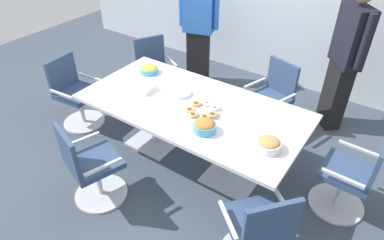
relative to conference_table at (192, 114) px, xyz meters
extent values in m
cube|color=#3D4754|center=(0.00, 0.00, -0.63)|extent=(10.00, 10.00, 0.01)
cube|color=silver|center=(0.00, 0.00, 0.10)|extent=(2.40, 1.20, 0.04)
cube|color=silver|center=(-0.55, 0.00, -0.61)|extent=(0.56, 0.56, 0.02)
cylinder|color=silver|center=(-0.55, 0.00, -0.26)|extent=(0.09, 0.09, 0.69)
cube|color=silver|center=(0.55, 0.00, -0.61)|extent=(0.56, 0.56, 0.02)
cylinder|color=silver|center=(0.55, 0.00, -0.26)|extent=(0.09, 0.09, 0.69)
cylinder|color=silver|center=(1.60, 0.25, -0.61)|extent=(0.56, 0.56, 0.02)
cylinder|color=silver|center=(1.60, 0.25, -0.40)|extent=(0.05, 0.05, 0.41)
cube|color=#33476B|center=(1.60, 0.25, -0.17)|extent=(0.48, 0.48, 0.06)
cube|color=#33476B|center=(1.81, 0.24, 0.07)|extent=(0.06, 0.44, 0.42)
cube|color=silver|center=(1.59, 0.01, -0.05)|extent=(0.37, 0.04, 0.02)
cube|color=silver|center=(1.61, 0.50, -0.05)|extent=(0.37, 0.04, 0.02)
cylinder|color=silver|center=(0.46, 1.01, -0.61)|extent=(0.68, 0.68, 0.02)
cylinder|color=silver|center=(0.46, 1.01, -0.40)|extent=(0.05, 0.05, 0.41)
cube|color=#33476B|center=(0.46, 1.01, -0.17)|extent=(0.58, 0.58, 0.06)
cube|color=#33476B|center=(0.52, 1.21, 0.07)|extent=(0.43, 0.17, 0.42)
cube|color=silver|center=(0.69, 0.93, -0.05)|extent=(0.14, 0.36, 0.02)
cube|color=silver|center=(0.22, 1.09, -0.05)|extent=(0.14, 0.36, 0.02)
cylinder|color=silver|center=(-1.14, 0.76, -0.61)|extent=(0.73, 0.73, 0.02)
cylinder|color=silver|center=(-1.14, 0.76, -0.40)|extent=(0.05, 0.05, 0.41)
cube|color=#33476B|center=(-1.14, 0.76, -0.17)|extent=(0.62, 0.62, 0.06)
cube|color=#33476B|center=(-1.33, 0.86, 0.07)|extent=(0.24, 0.40, 0.42)
cube|color=silver|center=(-1.03, 0.97, -0.05)|extent=(0.34, 0.20, 0.02)
cube|color=silver|center=(-1.26, 0.54, -0.05)|extent=(0.34, 0.20, 0.02)
cylinder|color=silver|center=(-1.60, -0.25, -0.61)|extent=(0.59, 0.59, 0.02)
cylinder|color=silver|center=(-1.60, -0.25, -0.40)|extent=(0.05, 0.05, 0.41)
cube|color=#33476B|center=(-1.60, -0.25, -0.17)|extent=(0.50, 0.50, 0.06)
cube|color=#33476B|center=(-1.81, -0.27, 0.07)|extent=(0.08, 0.44, 0.42)
cube|color=silver|center=(-1.62, -0.01, -0.05)|extent=(0.37, 0.06, 0.02)
cube|color=silver|center=(-1.58, -0.50, -0.05)|extent=(0.37, 0.06, 0.02)
cylinder|color=silver|center=(-0.46, -1.01, -0.61)|extent=(0.68, 0.68, 0.02)
cylinder|color=silver|center=(-0.46, -1.01, -0.40)|extent=(0.05, 0.05, 0.41)
cube|color=#33476B|center=(-0.46, -1.01, -0.17)|extent=(0.58, 0.58, 0.06)
cube|color=#33476B|center=(-0.52, -1.21, 0.07)|extent=(0.43, 0.17, 0.42)
cube|color=silver|center=(-0.69, -0.93, -0.05)|extent=(0.14, 0.36, 0.02)
cube|color=silver|center=(-0.22, -1.08, -0.05)|extent=(0.14, 0.36, 0.02)
cylinder|color=silver|center=(1.14, -0.76, -0.40)|extent=(0.05, 0.05, 0.41)
cube|color=#33476B|center=(1.14, -0.76, -0.17)|extent=(0.65, 0.65, 0.06)
cube|color=#33476B|center=(1.31, -0.89, 0.07)|extent=(0.31, 0.36, 0.42)
cube|color=silver|center=(0.99, -0.94, -0.05)|extent=(0.30, 0.26, 0.02)
cube|color=silver|center=(1.30, -0.57, -0.05)|extent=(0.30, 0.26, 0.02)
cube|color=black|center=(-1.00, 1.61, -0.21)|extent=(0.36, 0.28, 0.82)
cube|color=blue|center=(-1.00, 1.61, 0.52)|extent=(0.48, 0.34, 0.65)
cylinder|color=blue|center=(-0.74, 1.68, 0.55)|extent=(0.10, 0.10, 0.58)
cylinder|color=blue|center=(-1.25, 1.53, 0.55)|extent=(0.10, 0.10, 0.58)
cube|color=black|center=(1.11, 1.60, -0.18)|extent=(0.36, 0.37, 0.88)
cube|color=black|center=(1.11, 1.60, 0.60)|extent=(0.45, 0.48, 0.70)
cylinder|color=black|center=(1.28, 1.40, 0.64)|extent=(0.11, 0.11, 0.63)
cylinder|color=black|center=(0.93, 1.80, 0.64)|extent=(0.11, 0.11, 0.63)
cylinder|color=#4C9EC6|center=(-0.84, 0.29, 0.16)|extent=(0.22, 0.22, 0.07)
ellipsoid|color=yellow|center=(-0.84, 0.29, 0.19)|extent=(0.20, 0.20, 0.06)
cylinder|color=white|center=(0.96, -0.20, 0.16)|extent=(0.23, 0.23, 0.08)
ellipsoid|color=tan|center=(0.96, -0.20, 0.20)|extent=(0.20, 0.20, 0.07)
cylinder|color=#4C9EC6|center=(0.36, -0.30, 0.17)|extent=(0.22, 0.22, 0.08)
ellipsoid|color=#AD702D|center=(0.36, -0.30, 0.21)|extent=(0.19, 0.19, 0.08)
cylinder|color=white|center=(0.17, -0.05, 0.13)|extent=(0.36, 0.36, 0.01)
torus|color=tan|center=(0.30, -0.06, 0.15)|extent=(0.11, 0.11, 0.03)
torus|color=white|center=(0.25, 0.06, 0.15)|extent=(0.11, 0.11, 0.03)
torus|color=white|center=(0.14, 0.08, 0.15)|extent=(0.11, 0.11, 0.03)
torus|color=tan|center=(0.05, 0.01, 0.15)|extent=(0.11, 0.11, 0.03)
torus|color=tan|center=(0.06, -0.12, 0.15)|extent=(0.11, 0.11, 0.03)
torus|color=tan|center=(0.14, -0.17, 0.15)|extent=(0.11, 0.11, 0.03)
torus|color=tan|center=(0.26, -0.14, 0.15)|extent=(0.11, 0.11, 0.03)
cylinder|color=white|center=(-0.22, 0.10, 0.13)|extent=(0.23, 0.23, 0.01)
cylinder|color=silver|center=(-0.22, 0.10, 0.13)|extent=(0.23, 0.23, 0.01)
cylinder|color=white|center=(-0.22, 0.10, 0.14)|extent=(0.23, 0.23, 0.01)
cylinder|color=silver|center=(-0.22, 0.10, 0.15)|extent=(0.23, 0.23, 0.01)
cylinder|color=white|center=(-0.22, 0.10, 0.15)|extent=(0.23, 0.23, 0.01)
cylinder|color=silver|center=(-0.22, 0.10, 0.16)|extent=(0.23, 0.23, 0.01)
cube|color=white|center=(-0.60, -0.06, 0.16)|extent=(0.20, 0.20, 0.06)
camera|label=1|loc=(1.69, -2.44, 2.08)|focal=31.45mm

